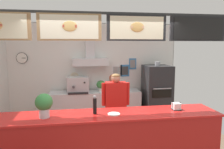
# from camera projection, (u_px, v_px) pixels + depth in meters

# --- Properties ---
(back_wall_assembly) EXTENTS (4.60, 2.61, 2.72)m
(back_wall_assembly) POSITION_uv_depth(u_px,v_px,m) (94.00, 70.00, 5.83)
(back_wall_assembly) COLOR gray
(back_wall_assembly) RESTS_ON ground_plane
(service_counter) EXTENTS (3.52, 0.66, 1.08)m
(service_counter) POSITION_uv_depth(u_px,v_px,m) (107.00, 147.00, 3.38)
(service_counter) COLOR #B21916
(service_counter) RESTS_ON ground_plane
(back_prep_counter) EXTENTS (2.36, 0.55, 0.92)m
(back_prep_counter) POSITION_uv_depth(u_px,v_px,m) (95.00, 109.00, 5.73)
(back_prep_counter) COLOR silver
(back_prep_counter) RESTS_ON ground_plane
(pizza_oven) EXTENTS (0.67, 0.74, 1.70)m
(pizza_oven) POSITION_uv_depth(u_px,v_px,m) (157.00, 95.00, 5.76)
(pizza_oven) COLOR #232326
(pizza_oven) RESTS_ON ground_plane
(shop_worker) EXTENTS (0.59, 0.23, 1.54)m
(shop_worker) POSITION_uv_depth(u_px,v_px,m) (116.00, 107.00, 4.56)
(shop_worker) COLOR #232328
(shop_worker) RESTS_ON ground_plane
(espresso_machine) EXTENTS (0.55, 0.46, 0.40)m
(espresso_machine) POSITION_uv_depth(u_px,v_px,m) (78.00, 85.00, 5.55)
(espresso_machine) COLOR #B7BABF
(espresso_machine) RESTS_ON back_prep_counter
(potted_oregano) EXTENTS (0.24, 0.24, 0.29)m
(potted_oregano) POSITION_uv_depth(u_px,v_px,m) (101.00, 85.00, 5.65)
(potted_oregano) COLOR beige
(potted_oregano) RESTS_ON back_prep_counter
(potted_rosemary) EXTENTS (0.20, 0.20, 0.26)m
(potted_rosemary) POSITION_uv_depth(u_px,v_px,m) (116.00, 85.00, 5.74)
(potted_rosemary) COLOR #4C4C51
(potted_rosemary) RESTS_ON back_prep_counter
(napkin_holder) EXTENTS (0.15, 0.14, 0.13)m
(napkin_holder) POSITION_uv_depth(u_px,v_px,m) (176.00, 107.00, 3.52)
(napkin_holder) COLOR #262628
(napkin_holder) RESTS_ON service_counter
(basil_vase) EXTENTS (0.25, 0.25, 0.35)m
(basil_vase) POSITION_uv_depth(u_px,v_px,m) (44.00, 104.00, 3.11)
(basil_vase) COLOR silver
(basil_vase) RESTS_ON service_counter
(pepper_grinder) EXTENTS (0.06, 0.06, 0.29)m
(pepper_grinder) POSITION_uv_depth(u_px,v_px,m) (95.00, 105.00, 3.28)
(pepper_grinder) COLOR black
(pepper_grinder) RESTS_ON service_counter
(condiment_plate) EXTENTS (0.19, 0.19, 0.01)m
(condiment_plate) POSITION_uv_depth(u_px,v_px,m) (114.00, 114.00, 3.28)
(condiment_plate) COLOR white
(condiment_plate) RESTS_ON service_counter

